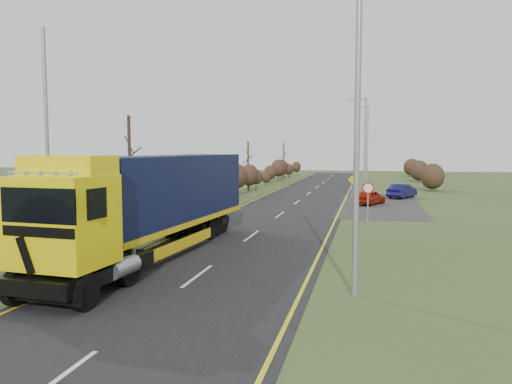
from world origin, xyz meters
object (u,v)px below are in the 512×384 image
object	(u,v)px
lorry	(153,198)
streetlight_near	(353,121)
car_blue_sedan	(402,191)
speed_sign	(368,195)
car_red_hatchback	(370,197)

from	to	relation	value
lorry	streetlight_near	size ratio (longest dim) A/B	1.62
car_blue_sedan	speed_sign	bearing A→B (deg)	106.05
streetlight_near	speed_sign	size ratio (longest dim) A/B	3.82
car_red_hatchback	speed_sign	size ratio (longest dim) A/B	1.39
car_blue_sedan	streetlight_near	size ratio (longest dim) A/B	0.40
speed_sign	streetlight_near	bearing A→B (deg)	-91.82
streetlight_near	speed_sign	distance (m)	14.63
car_red_hatchback	lorry	bearing A→B (deg)	92.09
streetlight_near	car_blue_sedan	bearing A→B (deg)	83.74
speed_sign	lorry	bearing A→B (deg)	-128.58
lorry	streetlight_near	world-z (taller)	streetlight_near
car_blue_sedan	streetlight_near	distance (m)	31.04
streetlight_near	car_red_hatchback	bearing A→B (deg)	88.60
speed_sign	car_red_hatchback	bearing A→B (deg)	89.16
streetlight_near	speed_sign	xyz separation A→B (m)	(0.45, 14.22, -3.42)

